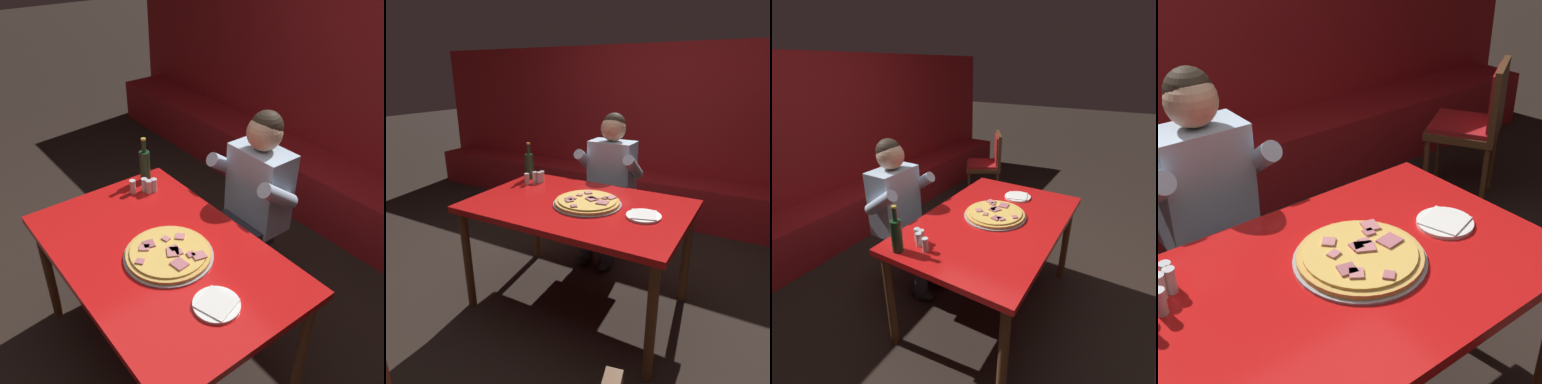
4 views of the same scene
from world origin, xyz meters
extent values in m
plane|color=black|center=(0.00, 0.00, 0.00)|extent=(24.00, 24.00, 0.00)
cube|color=#A3191E|center=(0.00, 1.86, 0.23)|extent=(6.46, 0.48, 0.46)
cylinder|color=brown|center=(-0.65, -0.40, 0.37)|extent=(0.06, 0.06, 0.73)
cylinder|color=brown|center=(-0.65, 0.40, 0.37)|extent=(0.06, 0.06, 0.73)
cylinder|color=brown|center=(0.65, 0.40, 0.37)|extent=(0.06, 0.06, 0.73)
cube|color=red|center=(0.00, 0.00, 0.75)|extent=(1.42, 0.92, 0.04)
cylinder|color=#9E9EA3|center=(0.06, 0.01, 0.78)|extent=(0.45, 0.45, 0.01)
cylinder|color=gold|center=(0.06, 0.01, 0.79)|extent=(0.42, 0.42, 0.02)
cylinder|color=#E0B251|center=(0.06, 0.01, 0.80)|extent=(0.38, 0.38, 0.01)
cube|color=#C6757A|center=(0.09, 0.02, 0.81)|extent=(0.09, 0.08, 0.01)
cube|color=#C6757A|center=(-0.02, 0.05, 0.81)|extent=(0.05, 0.04, 0.01)
cube|color=#C6757A|center=(0.11, 0.04, 0.81)|extent=(0.05, 0.04, 0.01)
cube|color=#C6757A|center=(0.19, 0.10, 0.81)|extent=(0.07, 0.08, 0.01)
cube|color=#B76670|center=(0.15, 0.07, 0.81)|extent=(0.04, 0.04, 0.01)
cube|color=#B76670|center=(0.05, -0.15, 0.81)|extent=(0.05, 0.05, 0.01)
cube|color=#C6757A|center=(-0.02, -0.08, 0.81)|extent=(0.07, 0.07, 0.01)
cube|color=#C6757A|center=(0.01, 0.11, 0.81)|extent=(0.06, 0.06, 0.01)
cube|color=#B76670|center=(0.07, 0.04, 0.81)|extent=(0.05, 0.05, 0.01)
cube|color=#B76670|center=(0.18, -0.01, 0.81)|extent=(0.08, 0.07, 0.01)
cube|color=#A85B66|center=(-0.03, -0.04, 0.81)|extent=(0.07, 0.07, 0.01)
cylinder|color=white|center=(0.45, -0.01, 0.78)|extent=(0.21, 0.21, 0.01)
cube|color=white|center=(0.45, -0.01, 0.79)|extent=(0.19, 0.19, 0.01)
cylinder|color=#19381E|center=(-0.63, 0.31, 0.87)|extent=(0.07, 0.07, 0.20)
cylinder|color=#19381E|center=(-0.63, 0.31, 1.01)|extent=(0.03, 0.03, 0.08)
cylinder|color=#B29933|center=(-0.63, 0.31, 1.06)|extent=(0.03, 0.03, 0.01)
cylinder|color=silver|center=(-0.49, 0.24, 0.81)|extent=(0.04, 0.04, 0.07)
cylinder|color=#B23323|center=(-0.49, 0.24, 0.79)|extent=(0.03, 0.03, 0.04)
cylinder|color=silver|center=(-0.49, 0.24, 0.85)|extent=(0.04, 0.04, 0.01)
cylinder|color=silver|center=(-0.48, 0.28, 0.81)|extent=(0.04, 0.04, 0.07)
cylinder|color=#516B33|center=(-0.48, 0.28, 0.79)|extent=(0.03, 0.03, 0.04)
cylinder|color=silver|center=(-0.48, 0.28, 0.85)|extent=(0.04, 0.04, 0.01)
cylinder|color=silver|center=(-0.55, 0.17, 0.81)|extent=(0.04, 0.04, 0.07)
cylinder|color=silver|center=(-0.55, 0.17, 0.79)|extent=(0.03, 0.03, 0.04)
cylinder|color=silver|center=(-0.55, 0.17, 0.85)|extent=(0.04, 0.04, 0.01)
cylinder|color=silver|center=(-0.52, 0.23, 0.81)|extent=(0.04, 0.04, 0.07)
cylinder|color=#28231E|center=(-0.52, 0.23, 0.79)|extent=(0.03, 0.03, 0.04)
cylinder|color=silver|center=(-0.52, 0.23, 0.85)|extent=(0.04, 0.04, 0.01)
ellipsoid|color=black|center=(-0.22, 0.51, 0.04)|extent=(0.11, 0.24, 0.09)
ellipsoid|color=black|center=(-0.02, 0.51, 0.04)|extent=(0.11, 0.24, 0.09)
cylinder|color=#282833|center=(-0.22, 0.51, 0.23)|extent=(0.11, 0.11, 0.43)
cylinder|color=#282833|center=(-0.02, 0.51, 0.23)|extent=(0.11, 0.11, 0.43)
cube|color=#282833|center=(-0.12, 0.61, 0.51)|extent=(0.34, 0.40, 0.12)
cube|color=silver|center=(-0.12, 0.81, 0.78)|extent=(0.38, 0.22, 0.52)
cylinder|color=silver|center=(-0.34, 0.73, 0.86)|extent=(0.09, 0.30, 0.25)
cylinder|color=silver|center=(0.10, 0.73, 0.86)|extent=(0.09, 0.30, 0.25)
sphere|color=#D6A884|center=(-0.12, 0.81, 1.15)|extent=(0.21, 0.21, 0.21)
sphere|color=#2D2319|center=(-0.12, 0.83, 1.18)|extent=(0.19, 0.19, 0.19)
camera|label=1|loc=(1.40, -0.87, 2.18)|focal=40.00mm
camera|label=2|loc=(1.02, -1.84, 1.58)|focal=32.00mm
camera|label=3|loc=(-1.69, -0.79, 1.79)|focal=28.00mm
camera|label=4|loc=(-0.86, -1.09, 1.82)|focal=50.00mm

